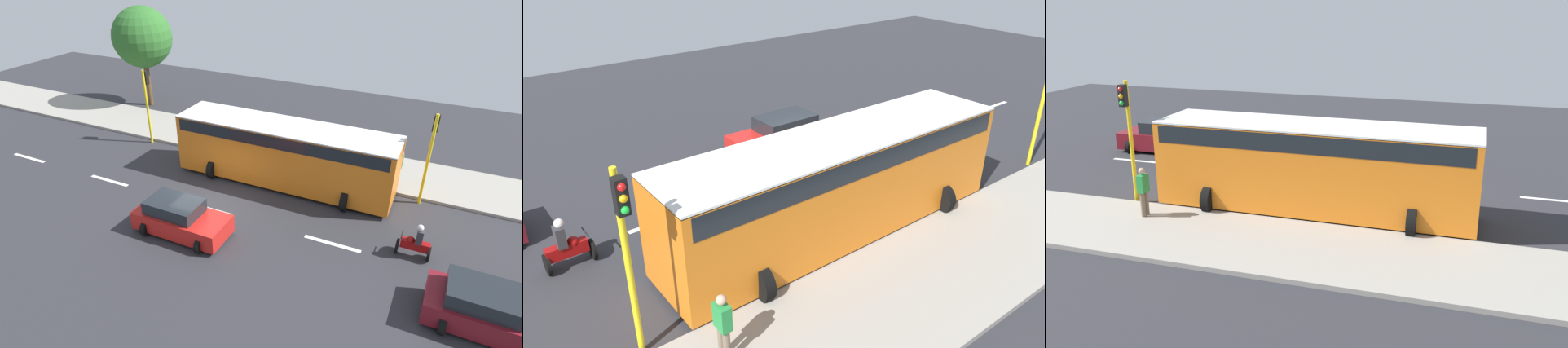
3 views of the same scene
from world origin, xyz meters
TOP-DOWN VIEW (x-y plane):
  - ground_plane at (0.00, 0.00)m, footprint 40.00×60.00m
  - sidewalk at (7.00, 0.00)m, footprint 4.00×60.00m
  - lane_stripe_far_north at (0.00, -12.00)m, footprint 0.20×2.40m
  - lane_stripe_north at (0.00, -6.00)m, footprint 0.20×2.40m
  - lane_stripe_mid at (0.00, 0.00)m, footprint 0.20×2.40m
  - lane_stripe_south at (0.00, 6.00)m, footprint 0.20×2.40m
  - lane_stripe_far_south at (0.00, 12.00)m, footprint 0.20×2.40m
  - car_red at (-1.99, 0.07)m, footprint 2.18×4.04m
  - car_maroon at (-1.96, -11.67)m, footprint 2.29×3.98m
  - city_bus at (3.78, -2.22)m, footprint 3.20×11.00m
  - motorcycle at (0.64, -9.10)m, footprint 0.60×1.30m
  - pedestrian_near_signal at (6.14, -7.54)m, footprint 0.40×0.24m
  - traffic_light_corner at (4.85, -8.82)m, footprint 0.49×0.24m
  - traffic_light_midblock at (4.85, 6.97)m, footprint 0.49×0.24m
  - street_tree_center at (10.15, 11.31)m, footprint 4.19×4.19m

SIDE VIEW (x-z plane):
  - ground_plane at x=0.00m, z-range -0.10..0.00m
  - lane_stripe_far_north at x=0.00m, z-range 0.00..0.01m
  - lane_stripe_north at x=0.00m, z-range 0.00..0.01m
  - lane_stripe_mid at x=0.00m, z-range 0.00..0.01m
  - lane_stripe_south at x=0.00m, z-range 0.00..0.01m
  - lane_stripe_far_south at x=0.00m, z-range 0.00..0.01m
  - sidewalk at x=7.00m, z-range 0.00..0.15m
  - motorcycle at x=0.64m, z-range -0.12..1.41m
  - car_red at x=-1.99m, z-range -0.05..1.47m
  - car_maroon at x=-1.96m, z-range -0.05..1.47m
  - pedestrian_near_signal at x=6.14m, z-range 0.21..1.90m
  - city_bus at x=3.78m, z-range 0.27..3.43m
  - traffic_light_corner at x=4.85m, z-range 0.68..5.18m
  - traffic_light_midblock at x=4.85m, z-range 0.68..5.18m
  - street_tree_center at x=10.15m, z-range 1.41..8.47m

